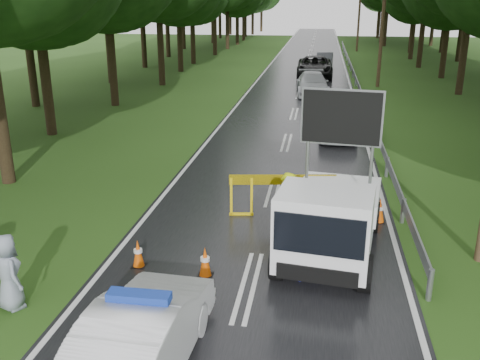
% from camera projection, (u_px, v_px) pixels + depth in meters
% --- Properties ---
extents(ground, '(160.00, 160.00, 0.00)m').
position_uv_depth(ground, '(248.00, 286.00, 11.41)').
color(ground, '#224012').
rests_on(ground, ground).
extents(road, '(7.00, 140.00, 0.02)m').
position_uv_depth(road, '(303.00, 81.00, 39.47)').
color(road, black).
rests_on(road, ground).
extents(guardrail, '(0.12, 60.06, 0.70)m').
position_uv_depth(guardrail, '(355.00, 75.00, 38.46)').
color(guardrail, gray).
rests_on(guardrail, ground).
extents(utility_pole_mid, '(1.40, 0.24, 10.00)m').
position_uv_depth(utility_pole_mid, '(384.00, 10.00, 35.23)').
color(utility_pole_mid, '#473421').
rests_on(utility_pole_mid, ground).
extents(utility_pole_far, '(1.40, 0.24, 10.00)m').
position_uv_depth(utility_pole_far, '(360.00, 5.00, 59.55)').
color(utility_pole_far, '#473421').
rests_on(utility_pole_far, ground).
extents(police_sedan, '(1.64, 4.14, 1.47)m').
position_uv_depth(police_sedan, '(142.00, 337.00, 8.58)').
color(police_sedan, silver).
rests_on(police_sedan, ground).
extents(work_truck, '(2.68, 4.94, 3.76)m').
position_uv_depth(work_truck, '(330.00, 218.00, 12.36)').
color(work_truck, gray).
rests_on(work_truck, ground).
extents(barrier, '(2.93, 0.51, 1.22)m').
position_uv_depth(barrier, '(282.00, 185.00, 14.79)').
color(barrier, yellow).
rests_on(barrier, ground).
extents(officer, '(0.84, 0.81, 1.95)m').
position_uv_depth(officer, '(286.00, 211.00, 12.87)').
color(officer, '#C4DC0B').
rests_on(officer, ground).
extents(civilian, '(1.01, 0.91, 1.72)m').
position_uv_depth(civilian, '(316.00, 244.00, 11.40)').
color(civilian, '#172095').
rests_on(civilian, ground).
extents(bystander_right, '(0.91, 0.87, 1.57)m').
position_uv_depth(bystander_right, '(8.00, 272.00, 10.39)').
color(bystander_right, '#848F9F').
rests_on(bystander_right, ground).
extents(queue_car_first, '(1.66, 4.03, 1.36)m').
position_uv_depth(queue_car_first, '(338.00, 123.00, 23.26)').
color(queue_car_first, '#45494D').
rests_on(queue_car_first, ground).
extents(queue_car_second, '(2.27, 4.86, 1.37)m').
position_uv_depth(queue_car_second, '(312.00, 84.00, 33.69)').
color(queue_car_second, '#A2A6AA').
rests_on(queue_car_second, ground).
extents(queue_car_third, '(2.73, 5.76, 1.59)m').
position_uv_depth(queue_car_third, '(315.00, 67.00, 41.06)').
color(queue_car_third, black).
rests_on(queue_car_third, ground).
extents(queue_car_fourth, '(1.52, 4.02, 1.31)m').
position_uv_depth(queue_car_fourth, '(325.00, 60.00, 46.61)').
color(queue_car_fourth, '#414348').
rests_on(queue_car_fourth, ground).
extents(cone_center, '(0.33, 0.33, 0.70)m').
position_uv_depth(cone_center, '(205.00, 262.00, 11.71)').
color(cone_center, black).
rests_on(cone_center, ground).
extents(cone_far, '(0.33, 0.33, 0.71)m').
position_uv_depth(cone_far, '(317.00, 218.00, 14.03)').
color(cone_far, black).
rests_on(cone_far, ground).
extents(cone_left_mid, '(0.32, 0.32, 0.67)m').
position_uv_depth(cone_left_mid, '(138.00, 254.00, 12.13)').
color(cone_left_mid, black).
rests_on(cone_left_mid, ground).
extents(cone_right, '(0.33, 0.33, 0.70)m').
position_uv_depth(cone_right, '(380.00, 211.00, 14.54)').
color(cone_right, black).
rests_on(cone_right, ground).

